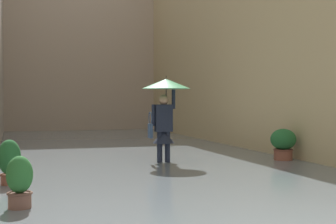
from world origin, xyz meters
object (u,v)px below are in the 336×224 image
potted_plant_near_left (283,144)px  potted_plant_far_right (9,163)px  potted_plant_near_right (20,185)px  person_wading (165,102)px

potted_plant_near_left → potted_plant_far_right: potted_plant_far_right is taller
potted_plant_near_left → potted_plant_near_right: potted_plant_near_left is taller
potted_plant_far_right → potted_plant_near_left: bearing=-164.0°
person_wading → potted_plant_near_left: (-2.75, 0.42, -0.99)m
potted_plant_near_left → potted_plant_near_right: 7.01m
person_wading → potted_plant_near_right: size_ratio=2.57×
potted_plant_far_right → person_wading: bearing=-147.0°
potted_plant_near_left → potted_plant_far_right: size_ratio=0.98×
potted_plant_near_left → potted_plant_far_right: (6.08, 1.75, -0.01)m
person_wading → potted_plant_near_left: 2.95m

